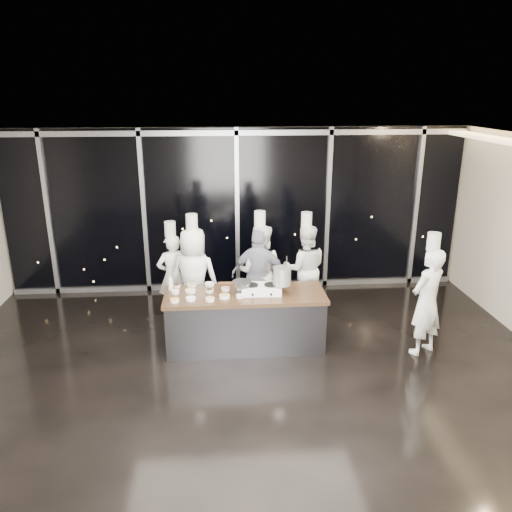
{
  "coord_description": "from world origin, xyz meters",
  "views": [
    {
      "loc": [
        -0.4,
        -6.14,
        3.85
      ],
      "look_at": [
        0.19,
        1.2,
        1.4
      ],
      "focal_mm": 35.0,
      "sensor_mm": 36.0,
      "label": 1
    }
  ],
  "objects_px": {
    "demo_counter": "(245,320)",
    "chef_far_left": "(173,275)",
    "stock_pot": "(282,276)",
    "chef_side": "(427,300)",
    "frying_pan": "(241,283)",
    "guest": "(259,276)",
    "chef_left": "(194,277)",
    "stove": "(261,289)",
    "chef_right": "(305,268)",
    "chef_center": "(260,271)"
  },
  "relations": [
    {
      "from": "chef_side",
      "to": "guest",
      "type": "bearing_deg",
      "value": -59.41
    },
    {
      "from": "demo_counter",
      "to": "stock_pot",
      "type": "distance_m",
      "value": 0.92
    },
    {
      "from": "chef_center",
      "to": "guest",
      "type": "xyz_separation_m",
      "value": [
        -0.02,
        -0.15,
        -0.03
      ]
    },
    {
      "from": "chef_left",
      "to": "demo_counter",
      "type": "bearing_deg",
      "value": 149.87
    },
    {
      "from": "chef_center",
      "to": "chef_side",
      "type": "bearing_deg",
      "value": 165.56
    },
    {
      "from": "stock_pot",
      "to": "chef_right",
      "type": "distance_m",
      "value": 1.48
    },
    {
      "from": "demo_counter",
      "to": "stock_pot",
      "type": "bearing_deg",
      "value": -2.63
    },
    {
      "from": "frying_pan",
      "to": "chef_side",
      "type": "xyz_separation_m",
      "value": [
        2.76,
        -0.42,
        -0.2
      ]
    },
    {
      "from": "guest",
      "to": "chef_side",
      "type": "height_order",
      "value": "chef_side"
    },
    {
      "from": "chef_side",
      "to": "chef_left",
      "type": "bearing_deg",
      "value": -49.99
    },
    {
      "from": "demo_counter",
      "to": "stock_pot",
      "type": "xyz_separation_m",
      "value": [
        0.56,
        -0.03,
        0.72
      ]
    },
    {
      "from": "stove",
      "to": "frying_pan",
      "type": "height_order",
      "value": "frying_pan"
    },
    {
      "from": "chef_left",
      "to": "chef_side",
      "type": "bearing_deg",
      "value": 176.81
    },
    {
      "from": "stove",
      "to": "stock_pot",
      "type": "relative_size",
      "value": 2.25
    },
    {
      "from": "chef_right",
      "to": "chef_side",
      "type": "bearing_deg",
      "value": 137.05
    },
    {
      "from": "chef_far_left",
      "to": "guest",
      "type": "relative_size",
      "value": 1.05
    },
    {
      "from": "frying_pan",
      "to": "chef_far_left",
      "type": "xyz_separation_m",
      "value": [
        -1.14,
        1.22,
        -0.28
      ]
    },
    {
      "from": "stock_pot",
      "to": "frying_pan",
      "type": "bearing_deg",
      "value": 175.58
    },
    {
      "from": "stock_pot",
      "to": "chef_side",
      "type": "distance_m",
      "value": 2.2
    },
    {
      "from": "demo_counter",
      "to": "chef_left",
      "type": "relative_size",
      "value": 1.26
    },
    {
      "from": "guest",
      "to": "chef_far_left",
      "type": "bearing_deg",
      "value": 3.53
    },
    {
      "from": "demo_counter",
      "to": "chef_left",
      "type": "xyz_separation_m",
      "value": [
        -0.81,
        0.85,
        0.42
      ]
    },
    {
      "from": "demo_counter",
      "to": "chef_far_left",
      "type": "bearing_deg",
      "value": 134.1
    },
    {
      "from": "frying_pan",
      "to": "chef_far_left",
      "type": "bearing_deg",
      "value": 135.46
    },
    {
      "from": "chef_left",
      "to": "chef_right",
      "type": "relative_size",
      "value": 1.06
    },
    {
      "from": "frying_pan",
      "to": "stock_pot",
      "type": "distance_m",
      "value": 0.63
    },
    {
      "from": "frying_pan",
      "to": "guest",
      "type": "height_order",
      "value": "guest"
    },
    {
      "from": "frying_pan",
      "to": "chef_center",
      "type": "xyz_separation_m",
      "value": [
        0.38,
        1.06,
        -0.21
      ]
    },
    {
      "from": "demo_counter",
      "to": "guest",
      "type": "xyz_separation_m",
      "value": [
        0.3,
        0.94,
        0.37
      ]
    },
    {
      "from": "chef_side",
      "to": "chef_right",
      "type": "bearing_deg",
      "value": -77.72
    },
    {
      "from": "guest",
      "to": "chef_side",
      "type": "xyz_separation_m",
      "value": [
        2.4,
        -1.34,
        0.03
      ]
    },
    {
      "from": "stock_pot",
      "to": "chef_right",
      "type": "height_order",
      "value": "chef_right"
    },
    {
      "from": "stove",
      "to": "chef_side",
      "type": "height_order",
      "value": "chef_side"
    },
    {
      "from": "stove",
      "to": "chef_side",
      "type": "distance_m",
      "value": 2.49
    },
    {
      "from": "chef_far_left",
      "to": "stove",
      "type": "bearing_deg",
      "value": 117.62
    },
    {
      "from": "chef_right",
      "to": "frying_pan",
      "type": "bearing_deg",
      "value": 50.61
    },
    {
      "from": "stove",
      "to": "chef_left",
      "type": "distance_m",
      "value": 1.36
    },
    {
      "from": "frying_pan",
      "to": "stock_pot",
      "type": "height_order",
      "value": "stock_pot"
    },
    {
      "from": "demo_counter",
      "to": "stock_pot",
      "type": "height_order",
      "value": "stock_pot"
    },
    {
      "from": "chef_far_left",
      "to": "guest",
      "type": "xyz_separation_m",
      "value": [
        1.5,
        -0.3,
        0.05
      ]
    },
    {
      "from": "chef_center",
      "to": "guest",
      "type": "bearing_deg",
      "value": 100.25
    },
    {
      "from": "stock_pot",
      "to": "guest",
      "type": "height_order",
      "value": "guest"
    },
    {
      "from": "frying_pan",
      "to": "stove",
      "type": "bearing_deg",
      "value": -1.05
    },
    {
      "from": "chef_right",
      "to": "chef_center",
      "type": "bearing_deg",
      "value": 17.94
    },
    {
      "from": "stove",
      "to": "guest",
      "type": "height_order",
      "value": "guest"
    },
    {
      "from": "stove",
      "to": "chef_right",
      "type": "height_order",
      "value": "chef_right"
    },
    {
      "from": "stove",
      "to": "chef_right",
      "type": "bearing_deg",
      "value": 56.91
    },
    {
      "from": "demo_counter",
      "to": "stove",
      "type": "distance_m",
      "value": 0.57
    },
    {
      "from": "chef_center",
      "to": "guest",
      "type": "height_order",
      "value": "chef_center"
    },
    {
      "from": "chef_far_left",
      "to": "chef_right",
      "type": "height_order",
      "value": "chef_right"
    }
  ]
}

